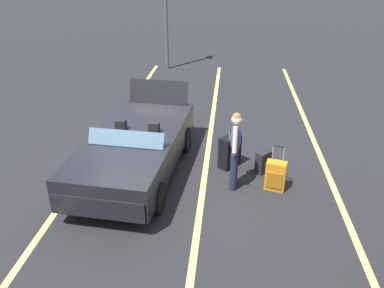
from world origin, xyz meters
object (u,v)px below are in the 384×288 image
(suitcase_small_carryon, at_px, (263,162))
(traveler_person, at_px, (235,147))
(suitcase_large_black, at_px, (230,152))
(suitcase_medium_bright, at_px, (275,176))
(convertible_car, at_px, (133,154))

(suitcase_small_carryon, distance_m, traveler_person, 1.16)
(suitcase_large_black, relative_size, suitcase_medium_bright, 1.00)
(convertible_car, xyz_separation_m, traveler_person, (0.15, 2.13, 0.34))
(suitcase_medium_bright, bearing_deg, suitcase_large_black, -117.93)
(suitcase_small_carryon, height_order, traveler_person, traveler_person)
(convertible_car, height_order, suitcase_small_carryon, convertible_car)
(convertible_car, height_order, suitcase_medium_bright, convertible_car)
(suitcase_large_black, xyz_separation_m, suitcase_medium_bright, (0.85, 0.94, -0.06))
(suitcase_medium_bright, relative_size, suitcase_small_carryon, 1.91)
(suitcase_large_black, bearing_deg, suitcase_medium_bright, 177.25)
(convertible_car, distance_m, suitcase_small_carryon, 2.84)
(traveler_person, bearing_deg, convertible_car, 0.32)
(suitcase_small_carryon, xyz_separation_m, traveler_person, (0.68, -0.64, 0.68))
(suitcase_large_black, xyz_separation_m, suitcase_small_carryon, (0.18, 0.74, -0.12))
(traveler_person, bearing_deg, suitcase_small_carryon, -129.08)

